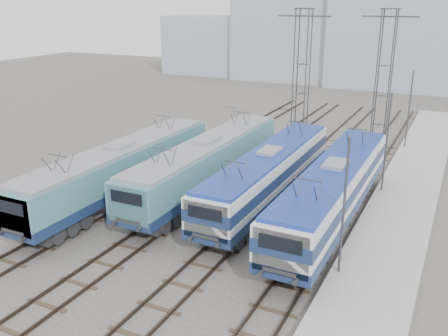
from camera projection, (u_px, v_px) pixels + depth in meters
The scene contains 14 objects.
ground at pixel (165, 257), 25.93m from camera, with size 160.00×160.00×0.00m, color #514C47.
platform at pixel (392, 231), 28.43m from camera, with size 4.00×70.00×0.30m, color #9E9E99.
locomotive_far_left at pixel (119, 168), 32.48m from camera, with size 2.85×18.01×3.39m.
locomotive_center_left at pixel (206, 162), 33.67m from camera, with size 2.86×18.05×3.40m.
locomotive_center_right at pixel (268, 173), 31.76m from camera, with size 2.74×17.29×3.25m.
locomotive_far_right at pixel (333, 189), 28.78m from camera, with size 2.86×18.06×3.40m.
catenary_tower_west at pixel (301, 74), 42.51m from camera, with size 4.50×1.20×12.00m.
catenary_tower_east at pixel (384, 76), 41.49m from camera, with size 4.50×1.20×12.00m.
mast_front at pixel (344, 210), 22.92m from camera, with size 0.12×0.12×7.00m, color #3F4247.
mast_mid at pixel (386, 145), 33.12m from camera, with size 0.12×0.12×7.00m, color #3F4247.
mast_rear at pixel (409, 111), 43.33m from camera, with size 0.12×0.12×7.00m, color #3F4247.
building_west at pixel (295, 36), 82.25m from camera, with size 18.00×12.00×14.00m, color #969DA8.
building_center at pixel (411, 26), 74.09m from camera, with size 22.00×14.00×18.00m, color #939FB4.
building_far_west at pixel (209, 45), 89.57m from camera, with size 14.00×10.00×10.00m, color #939FB4.
Camera 1 is at (12.95, -19.36, 12.69)m, focal length 40.00 mm.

